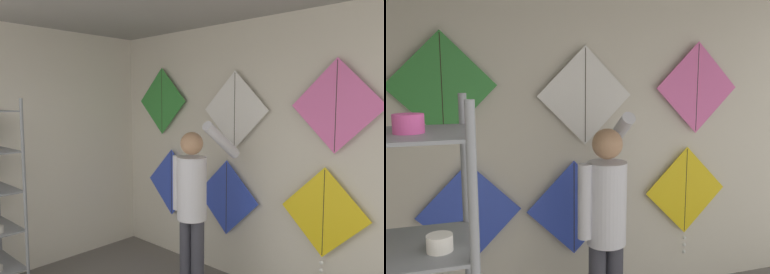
# 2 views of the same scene
# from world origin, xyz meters

# --- Properties ---
(back_panel) EXTENTS (4.47, 0.06, 2.80)m
(back_panel) POSITION_xyz_m (0.00, 3.48, 1.40)
(back_panel) COLOR beige
(back_panel) RESTS_ON ground
(shopkeeper) EXTENTS (0.45, 0.63, 1.78)m
(shopkeeper) POSITION_xyz_m (-0.03, 2.78, 1.00)
(shopkeeper) COLOR #383842
(shopkeeper) RESTS_ON ground
(kite_0) EXTENTS (0.83, 0.01, 0.83)m
(kite_0) POSITION_xyz_m (-0.97, 3.39, 0.94)
(kite_0) COLOR blue
(kite_1) EXTENTS (0.83, 0.01, 0.83)m
(kite_1) POSITION_xyz_m (-0.09, 3.39, 0.90)
(kite_1) COLOR blue
(kite_2) EXTENTS (0.83, 0.04, 1.04)m
(kite_2) POSITION_xyz_m (1.02, 3.39, 0.93)
(kite_2) COLOR yellow
(kite_3) EXTENTS (0.83, 0.01, 0.83)m
(kite_3) POSITION_xyz_m (-1.14, 3.39, 1.96)
(kite_3) COLOR #338C38
(kite_4) EXTENTS (0.83, 0.01, 0.83)m
(kite_4) POSITION_xyz_m (0.01, 3.39, 1.87)
(kite_4) COLOR white
(kite_5) EXTENTS (0.83, 0.01, 0.83)m
(kite_5) POSITION_xyz_m (1.09, 3.39, 1.92)
(kite_5) COLOR pink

